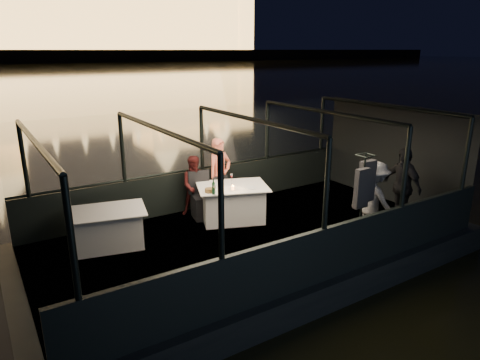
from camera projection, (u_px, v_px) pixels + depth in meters
boat_hull at (251, 259)px, 8.52m from camera, size 8.60×4.40×1.00m
boat_deck at (251, 237)px, 8.38m from camera, size 8.00×4.00×0.04m
gunwale_port at (203, 188)px, 9.86m from camera, size 8.00×0.08×0.90m
gunwale_starboard at (323, 255)px, 6.63m from camera, size 8.00×0.08×0.90m
cabin_glass_port at (202, 139)px, 9.53m from camera, size 8.00×0.02×1.40m
cabin_glass_starboard at (327, 184)px, 6.29m from camera, size 8.00×0.02×1.40m
cabin_roof_glass at (252, 119)px, 7.70m from camera, size 8.00×4.00×0.02m
end_wall_fore at (15, 225)px, 5.99m from camera, size 0.02×4.00×2.30m
end_wall_aft at (392, 154)px, 10.09m from camera, size 0.02×4.00×2.30m
canopy_ribs at (251, 180)px, 8.04m from camera, size 8.00×4.00×2.30m
dining_table_central at (232, 203)px, 9.07m from camera, size 1.73×1.50×0.77m
dining_table_aft at (109, 227)px, 7.85m from camera, size 1.52×1.24×0.71m
chair_port_left at (204, 198)px, 9.18m from camera, size 0.55×0.55×1.00m
chair_port_right at (224, 194)px, 9.44m from camera, size 0.40×0.40×0.81m
coat_stand at (361, 202)px, 7.60m from camera, size 0.63×0.58×1.81m
person_woman_coral at (220, 178)px, 9.60m from camera, size 0.65×0.49×1.64m
person_man_maroon at (196, 182)px, 9.29m from camera, size 0.77×0.69×1.33m
passenger_stripe at (373, 196)px, 8.08m from camera, size 0.62×1.03×1.54m
passenger_dark at (402, 184)px, 8.82m from camera, size 0.49×0.99×1.62m
wine_bottle at (214, 187)px, 8.41m from camera, size 0.08×0.08×0.30m
bread_basket at (210, 190)px, 8.55m from camera, size 0.23×0.23×0.08m
amber_candle at (233, 188)px, 8.71m from camera, size 0.07×0.07×0.08m
plate_near at (250, 188)px, 8.83m from camera, size 0.31×0.31×0.02m
plate_far at (212, 190)px, 8.65m from camera, size 0.30×0.30×0.02m
wine_glass_white at (215, 190)px, 8.38m from camera, size 0.07×0.07×0.20m
wine_glass_red at (232, 179)px, 9.08m from camera, size 0.09×0.09×0.21m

